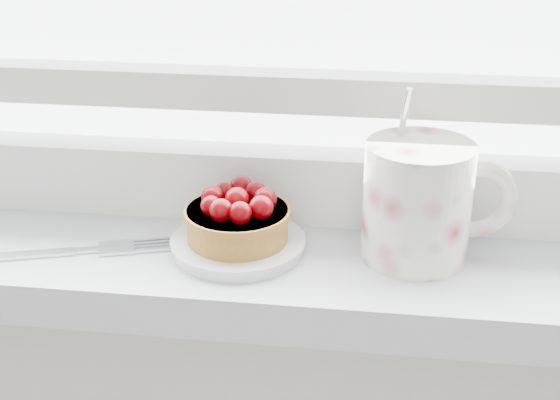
% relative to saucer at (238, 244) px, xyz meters
% --- Properties ---
extents(saucer, '(0.12, 0.12, 0.01)m').
position_rel_saucer_xyz_m(saucer, '(0.00, 0.00, 0.00)').
color(saucer, silver).
rests_on(saucer, windowsill).
extents(raspberry_tart, '(0.10, 0.10, 0.05)m').
position_rel_saucer_xyz_m(raspberry_tart, '(0.00, 0.00, 0.03)').
color(raspberry_tart, '#8D5B1E').
rests_on(raspberry_tart, saucer).
extents(floral_mug, '(0.14, 0.11, 0.15)m').
position_rel_saucer_xyz_m(floral_mug, '(0.16, 0.01, 0.05)').
color(floral_mug, silver).
rests_on(floral_mug, windowsill).
extents(fork, '(0.20, 0.08, 0.00)m').
position_rel_saucer_xyz_m(fork, '(-0.16, -0.03, -0.00)').
color(fork, silver).
rests_on(fork, windowsill).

